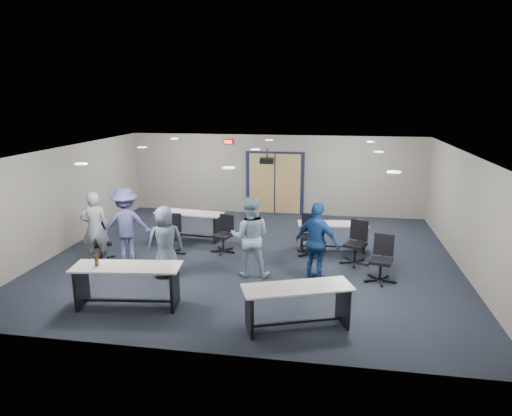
% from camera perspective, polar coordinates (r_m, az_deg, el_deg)
% --- Properties ---
extents(floor, '(10.00, 10.00, 0.00)m').
position_cam_1_polar(floor, '(11.64, -0.48, -6.13)').
color(floor, black).
rests_on(floor, ground).
extents(back_wall, '(10.00, 0.04, 2.70)m').
position_cam_1_polar(back_wall, '(15.61, 2.39, 4.17)').
color(back_wall, gray).
rests_on(back_wall, floor).
extents(front_wall, '(10.00, 0.04, 2.70)m').
position_cam_1_polar(front_wall, '(7.06, -6.94, -8.15)').
color(front_wall, gray).
rests_on(front_wall, floor).
extents(left_wall, '(0.04, 9.00, 2.70)m').
position_cam_1_polar(left_wall, '(13.06, -22.64, 1.17)').
color(left_wall, gray).
rests_on(left_wall, floor).
extents(right_wall, '(0.04, 9.00, 2.70)m').
position_cam_1_polar(right_wall, '(11.51, 24.84, -0.66)').
color(right_wall, gray).
rests_on(right_wall, floor).
extents(ceiling, '(10.00, 9.00, 0.04)m').
position_cam_1_polar(ceiling, '(11.01, -0.51, 7.19)').
color(ceiling, silver).
rests_on(ceiling, back_wall).
extents(double_door, '(2.00, 0.07, 2.20)m').
position_cam_1_polar(double_door, '(15.63, 2.36, 3.06)').
color(double_door, black).
rests_on(double_door, back_wall).
extents(exit_sign, '(0.32, 0.07, 0.18)m').
position_cam_1_polar(exit_sign, '(15.69, -3.46, 8.26)').
color(exit_sign, black).
rests_on(exit_sign, back_wall).
extents(ceiling_projector, '(0.35, 0.32, 0.37)m').
position_cam_1_polar(ceiling_projector, '(11.49, 1.41, 5.98)').
color(ceiling_projector, black).
rests_on(ceiling_projector, ceiling).
extents(ceiling_can_lights, '(6.24, 5.74, 0.02)m').
position_cam_1_polar(ceiling_can_lights, '(11.26, -0.29, 7.18)').
color(ceiling_can_lights, white).
rests_on(ceiling_can_lights, ceiling).
extents(table_front_left, '(2.12, 0.94, 1.14)m').
position_cam_1_polar(table_front_left, '(9.19, -15.84, -8.47)').
color(table_front_left, silver).
rests_on(table_front_left, floor).
extents(table_front_right, '(2.01, 1.27, 0.78)m').
position_cam_1_polar(table_front_right, '(8.13, 5.17, -11.35)').
color(table_front_right, silver).
rests_on(table_front_right, floor).
extents(table_back_left, '(1.98, 0.84, 0.78)m').
position_cam_1_polar(table_back_left, '(13.06, -8.32, -1.58)').
color(table_back_left, silver).
rests_on(table_back_left, floor).
extents(table_back_right, '(1.86, 0.81, 0.85)m').
position_cam_1_polar(table_back_right, '(12.17, 9.55, -2.93)').
color(table_back_right, silver).
rests_on(table_back_right, floor).
extents(chair_back_a, '(0.69, 0.69, 1.04)m').
position_cam_1_polar(chair_back_a, '(11.86, -10.59, -3.33)').
color(chair_back_a, black).
rests_on(chair_back_a, floor).
extents(chair_back_b, '(0.76, 0.76, 0.96)m').
position_cam_1_polar(chair_back_b, '(11.89, -4.14, -3.29)').
color(chair_back_b, black).
rests_on(chair_back_b, floor).
extents(chair_back_c, '(0.73, 0.73, 1.04)m').
position_cam_1_polar(chair_back_c, '(11.71, 6.81, -3.41)').
color(chair_back_c, black).
rests_on(chair_back_c, floor).
extents(chair_back_d, '(0.87, 0.87, 1.05)m').
position_cam_1_polar(chair_back_d, '(11.27, 12.32, -4.31)').
color(chair_back_d, black).
rests_on(chair_back_d, floor).
extents(chair_loose_left, '(0.83, 0.83, 0.93)m').
position_cam_1_polar(chair_loose_left, '(11.92, -18.83, -4.06)').
color(chair_loose_left, black).
rests_on(chair_loose_left, floor).
extents(chair_loose_right, '(0.80, 0.80, 1.04)m').
position_cam_1_polar(chair_loose_right, '(10.35, 15.38, -6.20)').
color(chair_loose_right, black).
rests_on(chair_loose_right, floor).
extents(person_gray, '(0.75, 0.61, 1.79)m').
position_cam_1_polar(person_gray, '(11.58, -19.48, -2.40)').
color(person_gray, gray).
rests_on(person_gray, floor).
extents(person_plaid, '(0.94, 0.80, 1.63)m').
position_cam_1_polar(person_plaid, '(10.40, -11.26, -4.15)').
color(person_plaid, slate).
rests_on(person_plaid, floor).
extents(person_lightblue, '(0.94, 0.75, 1.83)m').
position_cam_1_polar(person_lightblue, '(10.20, -0.73, -3.63)').
color(person_lightblue, '#9DBFD1').
rests_on(person_lightblue, floor).
extents(person_navy, '(1.12, 0.88, 1.78)m').
position_cam_1_polar(person_navy, '(9.98, 7.65, -4.33)').
color(person_navy, navy).
rests_on(person_navy, floor).
extents(person_back, '(1.35, 1.07, 1.83)m').
position_cam_1_polar(person_back, '(11.60, -15.94, -2.00)').
color(person_back, '#484C82').
rests_on(person_back, floor).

